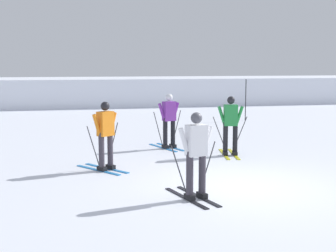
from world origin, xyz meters
The scene contains 7 objects.
ground_plane centered at (0.00, 0.00, 0.00)m, with size 120.00×120.00×0.00m, color silver.
far_snow_ridge centered at (0.00, 21.38, 0.85)m, with size 80.00×6.25×1.71m, color silver.
skier_purple centered at (-0.56, 4.75, 0.92)m, with size 0.95×1.63×1.71m.
skier_green centered at (0.92, 3.27, 0.92)m, with size 0.99×1.64×1.71m.
skier_orange centered at (-2.73, 2.11, 0.92)m, with size 1.24×1.51×1.71m.
skier_white centered at (-1.21, -0.76, 0.92)m, with size 0.97×1.64×1.71m.
trail_marker_pole centered at (4.43, 11.04, 0.96)m, with size 0.04×0.04×1.91m, color black.
Camera 1 is at (-3.57, -9.24, 2.62)m, focal length 49.72 mm.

